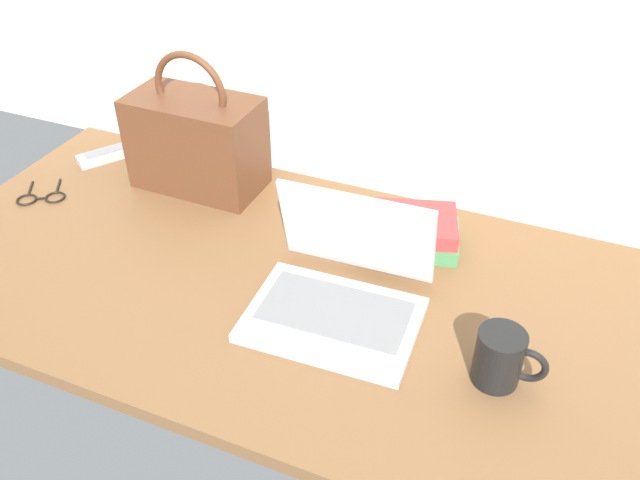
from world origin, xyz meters
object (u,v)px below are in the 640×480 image
Objects in this scene: laptop at (341,289)px; book_stack at (409,230)px; handbag at (196,141)px; eyeglasses at (41,198)px; remote_control_near at (110,154)px; coffee_mug at (501,357)px.

book_stack is (0.06, 0.24, -0.01)m from laptop.
laptop is 0.55m from handbag.
eyeglasses is 0.41× the size of handbag.
remote_control_near is 0.81m from book_stack.
eyeglasses is 0.58× the size of book_stack.
laptop is 1.36× the size of book_stack.
handbag reaches higher than remote_control_near.
handbag is at bearing -3.16° from remote_control_near.
eyeglasses is at bearing -97.90° from remote_control_near.
laptop is at bearing -21.44° from remote_control_near.
eyeglasses is 0.86m from book_stack.
remote_control_near reaches higher than eyeglasses.
coffee_mug is 0.85m from handbag.
handbag is (0.31, 0.20, 0.11)m from eyeglasses.
eyeglasses is (-0.78, 0.08, -0.04)m from laptop.
eyeglasses is at bearing 172.74° from coffee_mug.
coffee_mug is at bearing -23.84° from handbag.
remote_control_near is (-0.75, 0.29, -0.03)m from laptop.
remote_control_near is 0.68× the size of book_stack.
handbag is 1.41× the size of book_stack.
handbag is at bearing 33.32° from eyeglasses.
laptop reaches higher than eyeglasses.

